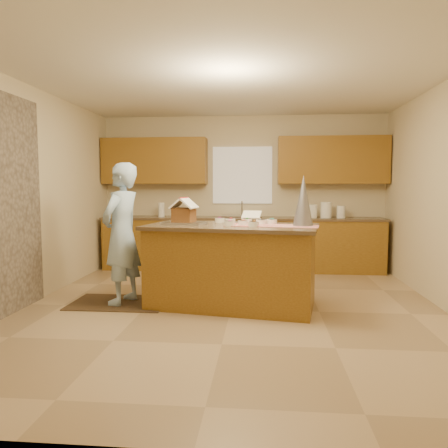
# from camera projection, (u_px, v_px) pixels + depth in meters

# --- Properties ---
(floor) EXTENTS (5.50, 5.50, 0.00)m
(floor) POSITION_uv_depth(u_px,v_px,m) (231.00, 309.00, 5.10)
(floor) COLOR tan
(floor) RESTS_ON ground
(ceiling) EXTENTS (5.50, 5.50, 0.00)m
(ceiling) POSITION_uv_depth(u_px,v_px,m) (231.00, 76.00, 4.86)
(ceiling) COLOR silver
(ceiling) RESTS_ON floor
(wall_back) EXTENTS (5.50, 5.50, 0.00)m
(wall_back) POSITION_uv_depth(u_px,v_px,m) (242.00, 192.00, 7.71)
(wall_back) COLOR beige
(wall_back) RESTS_ON floor
(wall_front) EXTENTS (5.50, 5.50, 0.00)m
(wall_front) POSITION_uv_depth(u_px,v_px,m) (192.00, 207.00, 2.25)
(wall_front) COLOR beige
(wall_front) RESTS_ON floor
(wall_left) EXTENTS (5.50, 5.50, 0.00)m
(wall_left) POSITION_uv_depth(u_px,v_px,m) (25.00, 195.00, 5.20)
(wall_left) COLOR beige
(wall_left) RESTS_ON floor
(window_curtain) EXTENTS (1.05, 0.03, 1.00)m
(window_curtain) POSITION_uv_depth(u_px,v_px,m) (242.00, 175.00, 7.65)
(window_curtain) COLOR white
(window_curtain) RESTS_ON wall_back
(back_counter_base) EXTENTS (4.80, 0.60, 0.88)m
(back_counter_base) POSITION_uv_depth(u_px,v_px,m) (241.00, 245.00, 7.49)
(back_counter_base) COLOR #895D1C
(back_counter_base) RESTS_ON floor
(back_counter_top) EXTENTS (4.85, 0.63, 0.04)m
(back_counter_top) POSITION_uv_depth(u_px,v_px,m) (241.00, 218.00, 7.45)
(back_counter_top) COLOR brown
(back_counter_top) RESTS_ON back_counter_base
(upper_cabinet_left) EXTENTS (1.85, 0.35, 0.80)m
(upper_cabinet_left) POSITION_uv_depth(u_px,v_px,m) (155.00, 161.00, 7.62)
(upper_cabinet_left) COLOR brown
(upper_cabinet_left) RESTS_ON wall_back
(upper_cabinet_right) EXTENTS (1.85, 0.35, 0.80)m
(upper_cabinet_right) POSITION_uv_depth(u_px,v_px,m) (333.00, 160.00, 7.34)
(upper_cabinet_right) COLOR brown
(upper_cabinet_right) RESTS_ON wall_back
(sink) EXTENTS (0.70, 0.45, 0.12)m
(sink) POSITION_uv_depth(u_px,v_px,m) (241.00, 219.00, 7.45)
(sink) COLOR silver
(sink) RESTS_ON back_counter_top
(faucet) EXTENTS (0.03, 0.03, 0.28)m
(faucet) POSITION_uv_depth(u_px,v_px,m) (242.00, 209.00, 7.61)
(faucet) COLOR silver
(faucet) RESTS_ON back_counter_top
(island_base) EXTENTS (2.07, 1.27, 0.95)m
(island_base) POSITION_uv_depth(u_px,v_px,m) (232.00, 267.00, 5.23)
(island_base) COLOR #895D1C
(island_base) RESTS_ON floor
(island_top) EXTENTS (2.17, 1.37, 0.04)m
(island_top) POSITION_uv_depth(u_px,v_px,m) (232.00, 227.00, 5.19)
(island_top) COLOR brown
(island_top) RESTS_ON island_base
(table_runner) EXTENTS (1.13, 0.56, 0.01)m
(table_runner) POSITION_uv_depth(u_px,v_px,m) (272.00, 226.00, 5.07)
(table_runner) COLOR #B80F0D
(table_runner) RESTS_ON island_top
(baking_tray) EXTENTS (0.55, 0.44, 0.03)m
(baking_tray) POSITION_uv_depth(u_px,v_px,m) (184.00, 223.00, 5.28)
(baking_tray) COLOR silver
(baking_tray) RESTS_ON island_top
(cookbook) EXTENTS (0.26, 0.22, 0.10)m
(cookbook) POSITION_uv_depth(u_px,v_px,m) (252.00, 215.00, 5.53)
(cookbook) COLOR white
(cookbook) RESTS_ON island_top
(tinsel_tree) EXTENTS (0.27, 0.27, 0.59)m
(tinsel_tree) POSITION_uv_depth(u_px,v_px,m) (303.00, 201.00, 5.00)
(tinsel_tree) COLOR #A9A8B4
(tinsel_tree) RESTS_ON island_top
(rug) EXTENTS (1.18, 0.77, 0.01)m
(rug) POSITION_uv_depth(u_px,v_px,m) (119.00, 303.00, 5.37)
(rug) COLOR black
(rug) RESTS_ON floor
(boy) EXTENTS (0.57, 0.72, 1.73)m
(boy) POSITION_uv_depth(u_px,v_px,m) (122.00, 233.00, 5.29)
(boy) COLOR #A6C8EC
(boy) RESTS_ON rug
(canister_a) EXTENTS (0.16, 0.16, 0.23)m
(canister_a) POSITION_uv_depth(u_px,v_px,m) (312.00, 211.00, 7.33)
(canister_a) COLOR white
(canister_a) RESTS_ON back_counter_top
(canister_b) EXTENTS (0.19, 0.19, 0.27)m
(canister_b) POSITION_uv_depth(u_px,v_px,m) (326.00, 210.00, 7.31)
(canister_b) COLOR white
(canister_b) RESTS_ON back_counter_top
(canister_c) EXTENTS (0.14, 0.14, 0.21)m
(canister_c) POSITION_uv_depth(u_px,v_px,m) (341.00, 212.00, 7.29)
(canister_c) COLOR white
(canister_c) RESTS_ON back_counter_top
(paper_towel) EXTENTS (0.11, 0.11, 0.25)m
(paper_towel) POSITION_uv_depth(u_px,v_px,m) (161.00, 210.00, 7.56)
(paper_towel) COLOR white
(paper_towel) RESTS_ON back_counter_top
(gingerbread_house) EXTENTS (0.34, 0.35, 0.30)m
(gingerbread_house) POSITION_uv_depth(u_px,v_px,m) (184.00, 213.00, 5.27)
(gingerbread_house) COLOR brown
(gingerbread_house) RESTS_ON baking_tray
(candy_bowls) EXTENTS (0.79, 0.64, 0.06)m
(candy_bowls) POSITION_uv_depth(u_px,v_px,m) (244.00, 222.00, 5.24)
(candy_bowls) COLOR #30ACB7
(candy_bowls) RESTS_ON island_top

